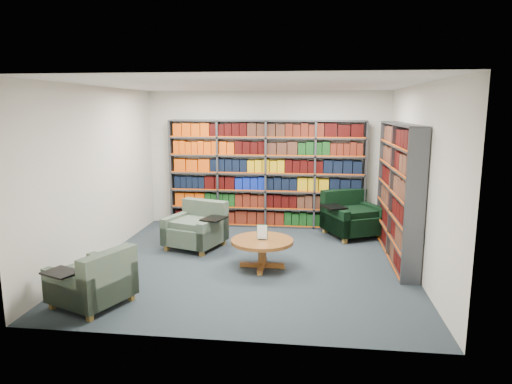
# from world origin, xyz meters

# --- Properties ---
(room_shell) EXTENTS (5.02, 5.02, 2.82)m
(room_shell) POSITION_xyz_m (0.00, 0.00, 1.40)
(room_shell) COLOR black
(room_shell) RESTS_ON ground
(bookshelf_back) EXTENTS (4.00, 0.28, 2.20)m
(bookshelf_back) POSITION_xyz_m (0.00, 2.34, 1.10)
(bookshelf_back) COLOR #47494F
(bookshelf_back) RESTS_ON ground
(bookshelf_right) EXTENTS (0.28, 2.50, 2.20)m
(bookshelf_right) POSITION_xyz_m (2.34, 0.60, 1.10)
(bookshelf_right) COLOR #47494F
(bookshelf_right) RESTS_ON ground
(chair_teal_left) EXTENTS (1.17, 1.12, 0.80)m
(chair_teal_left) POSITION_xyz_m (-1.07, 0.77, 0.32)
(chair_teal_left) COLOR #10303E
(chair_teal_left) RESTS_ON ground
(chair_green_right) EXTENTS (1.27, 1.25, 0.85)m
(chair_green_right) POSITION_xyz_m (1.70, 1.87, 0.34)
(chair_green_right) COLOR black
(chair_green_right) RESTS_ON ground
(chair_teal_front) EXTENTS (1.07, 1.09, 0.74)m
(chair_teal_front) POSITION_xyz_m (-1.73, -1.83, 0.30)
(chair_teal_front) COLOR #10303E
(chair_teal_front) RESTS_ON ground
(coffee_table) EXTENTS (0.97, 0.97, 0.68)m
(coffee_table) POSITION_xyz_m (0.19, -0.21, 0.36)
(coffee_table) COLOR brown
(coffee_table) RESTS_ON ground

